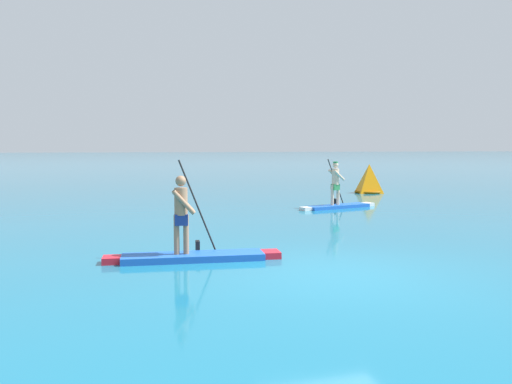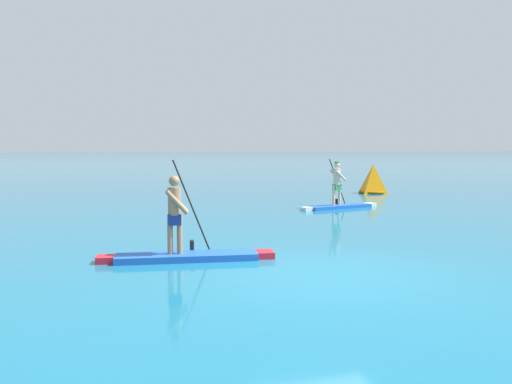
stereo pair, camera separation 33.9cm
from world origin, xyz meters
TOP-DOWN VIEW (x-y plane):
  - ground at (0.00, 0.00)m, footprint 440.00×440.00m
  - paddleboarder_mid_center at (-2.30, 1.90)m, footprint 3.52×1.00m
  - paddleboarder_far_right at (4.40, 9.49)m, footprint 3.25×1.26m
  - race_marker_buoy at (8.69, 15.07)m, footprint 1.60×1.60m

SIDE VIEW (x-z plane):
  - ground at x=0.00m, z-range 0.00..0.00m
  - paddleboarder_mid_center at x=-2.30m, z-range -0.71..1.29m
  - paddleboarder_far_right at x=4.40m, z-range -0.57..1.26m
  - race_marker_buoy at x=8.69m, z-range -0.07..1.34m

